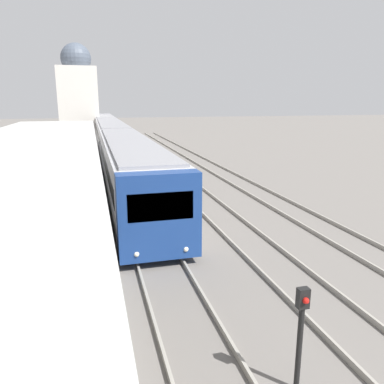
{
  "coord_description": "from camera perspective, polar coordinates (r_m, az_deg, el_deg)",
  "views": [
    {
      "loc": [
        -1.85,
        0.26,
        5.04
      ],
      "look_at": [
        1.75,
        13.78,
        1.63
      ],
      "focal_mm": 35.0,
      "sensor_mm": 36.0,
      "label": 1
    }
  ],
  "objects": [
    {
      "name": "platform_canopy",
      "position": [
        9.71,
        -25.73,
        4.9
      ],
      "size": [
        4.0,
        27.84,
        2.9
      ],
      "color": "beige",
      "rests_on": "station_platform"
    },
    {
      "name": "signal_post_near",
      "position": [
        7.1,
        16.23,
        -19.41
      ],
      "size": [
        0.2,
        0.21,
        1.99
      ],
      "color": "black",
      "rests_on": "ground_plane"
    },
    {
      "name": "train_near",
      "position": [
        36.94,
        -12.12,
        8.24
      ],
      "size": [
        2.57,
        52.38,
        3.09
      ],
      "color": "navy",
      "rests_on": "ground_plane"
    },
    {
      "name": "person_on_platform",
      "position": [
        7.64,
        -21.42,
        -10.84
      ],
      "size": [
        0.4,
        0.4,
        1.66
      ],
      "color": "#2D2D33",
      "rests_on": "station_platform"
    },
    {
      "name": "distant_domed_building",
      "position": [
        53.59,
        -16.93,
        13.96
      ],
      "size": [
        5.03,
        5.03,
        12.38
      ],
      "color": "silver",
      "rests_on": "ground_plane"
    }
  ]
}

